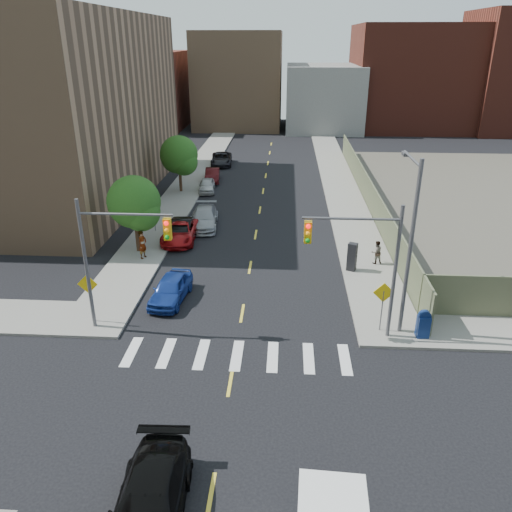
# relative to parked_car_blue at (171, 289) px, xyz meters

# --- Properties ---
(ground) EXTENTS (160.00, 160.00, 0.00)m
(ground) POSITION_rel_parked_car_blue_xyz_m (4.20, -9.26, -0.73)
(ground) COLOR black
(ground) RESTS_ON ground
(sidewalk_nw) EXTENTS (3.50, 73.00, 0.15)m
(sidewalk_nw) POSITION_rel_parked_car_blue_xyz_m (-3.55, 32.24, -0.65)
(sidewalk_nw) COLOR gray
(sidewalk_nw) RESTS_ON ground
(sidewalk_ne) EXTENTS (3.50, 73.00, 0.15)m
(sidewalk_ne) POSITION_rel_parked_car_blue_xyz_m (11.95, 32.24, -0.65)
(sidewalk_ne) COLOR gray
(sidewalk_ne) RESTS_ON ground
(fence_north) EXTENTS (0.12, 44.00, 2.50)m
(fence_north) POSITION_rel_parked_car_blue_xyz_m (13.80, 18.74, 0.52)
(fence_north) COLOR #606143
(fence_north) RESTS_ON ground
(building_nw) EXTENTS (22.00, 30.00, 16.00)m
(building_nw) POSITION_rel_parked_car_blue_xyz_m (-17.80, 20.74, 7.27)
(building_nw) COLOR #8C6B4C
(building_nw) RESTS_ON ground
(bg_bldg_west) EXTENTS (14.00, 18.00, 12.00)m
(bg_bldg_west) POSITION_rel_parked_car_blue_xyz_m (-17.80, 60.74, 5.27)
(bg_bldg_west) COLOR #592319
(bg_bldg_west) RESTS_ON ground
(bg_bldg_midwest) EXTENTS (14.00, 16.00, 15.00)m
(bg_bldg_midwest) POSITION_rel_parked_car_blue_xyz_m (-1.80, 62.74, 6.77)
(bg_bldg_midwest) COLOR #8C6B4C
(bg_bldg_midwest) RESTS_ON ground
(bg_bldg_center) EXTENTS (12.00, 16.00, 10.00)m
(bg_bldg_center) POSITION_rel_parked_car_blue_xyz_m (12.20, 60.74, 4.27)
(bg_bldg_center) COLOR gray
(bg_bldg_center) RESTS_ON ground
(bg_bldg_east) EXTENTS (18.00, 18.00, 16.00)m
(bg_bldg_east) POSITION_rel_parked_car_blue_xyz_m (26.20, 62.74, 7.27)
(bg_bldg_east) COLOR #592319
(bg_bldg_east) RESTS_ON ground
(signal_nw) EXTENTS (4.59, 0.30, 7.00)m
(signal_nw) POSITION_rel_parked_car_blue_xyz_m (-1.78, -3.26, 3.80)
(signal_nw) COLOR #59595E
(signal_nw) RESTS_ON ground
(signal_ne) EXTENTS (4.59, 0.30, 7.00)m
(signal_ne) POSITION_rel_parked_car_blue_xyz_m (10.18, -3.26, 3.80)
(signal_ne) COLOR #59595E
(signal_ne) RESTS_ON ground
(streetlight_ne) EXTENTS (0.25, 3.70, 9.00)m
(streetlight_ne) POSITION_rel_parked_car_blue_xyz_m (12.40, -2.37, 4.49)
(streetlight_ne) COLOR #59595E
(streetlight_ne) RESTS_ON ground
(warn_sign_nw) EXTENTS (1.06, 0.06, 2.83)m
(warn_sign_nw) POSITION_rel_parked_car_blue_xyz_m (-3.60, -2.76, 1.27)
(warn_sign_nw) COLOR #59595E
(warn_sign_nw) RESTS_ON ground
(warn_sign_ne) EXTENTS (1.06, 0.06, 2.83)m
(warn_sign_ne) POSITION_rel_parked_car_blue_xyz_m (11.40, -2.76, 1.27)
(warn_sign_ne) COLOR #59595E
(warn_sign_ne) RESTS_ON ground
(warn_sign_midwest) EXTENTS (1.06, 0.06, 2.83)m
(warn_sign_midwest) POSITION_rel_parked_car_blue_xyz_m (-3.60, 10.74, 1.27)
(warn_sign_midwest) COLOR #59595E
(warn_sign_midwest) RESTS_ON ground
(tree_west_near) EXTENTS (3.66, 3.64, 5.52)m
(tree_west_near) POSITION_rel_parked_car_blue_xyz_m (-3.80, 6.78, 2.75)
(tree_west_near) COLOR #332114
(tree_west_near) RESTS_ON ground
(tree_west_far) EXTENTS (3.66, 3.64, 5.52)m
(tree_west_far) POSITION_rel_parked_car_blue_xyz_m (-3.80, 21.78, 2.75)
(tree_west_far) COLOR #332114
(tree_west_far) RESTS_ON ground
(parked_car_blue) EXTENTS (2.14, 4.42, 1.45)m
(parked_car_blue) POSITION_rel_parked_car_blue_xyz_m (0.00, 0.00, 0.00)
(parked_car_blue) COLOR navy
(parked_car_blue) RESTS_ON ground
(parked_car_black) EXTENTS (1.64, 4.38, 1.43)m
(parked_car_black) POSITION_rel_parked_car_blue_xyz_m (-1.30, 9.59, -0.01)
(parked_car_black) COLOR black
(parked_car_black) RESTS_ON ground
(parked_car_red) EXTENTS (2.43, 5.09, 1.40)m
(parked_car_red) POSITION_rel_parked_car_blue_xyz_m (-1.30, 9.12, -0.03)
(parked_car_red) COLOR #A11012
(parked_car_red) RESTS_ON ground
(parked_car_silver) EXTENTS (2.50, 5.28, 1.49)m
(parked_car_silver) POSITION_rel_parked_car_blue_xyz_m (0.00, 12.22, 0.02)
(parked_car_silver) COLOR #989A9F
(parked_car_silver) RESTS_ON ground
(parked_car_white) EXTENTS (1.87, 3.89, 1.28)m
(parked_car_white) POSITION_rel_parked_car_blue_xyz_m (-1.30, 22.15, -0.09)
(parked_car_white) COLOR #B8B8B8
(parked_car_white) RESTS_ON ground
(parked_car_maroon) EXTENTS (1.81, 4.24, 1.36)m
(parked_car_maroon) POSITION_rel_parked_car_blue_xyz_m (-1.30, 26.01, -0.05)
(parked_car_maroon) COLOR #3A0B0D
(parked_car_maroon) RESTS_ON ground
(parked_car_grey) EXTENTS (2.81, 5.34, 1.43)m
(parked_car_grey) POSITION_rel_parked_car_blue_xyz_m (-1.30, 33.56, -0.01)
(parked_car_grey) COLOR black
(parked_car_grey) RESTS_ON ground
(black_sedan) EXTENTS (2.34, 5.40, 1.55)m
(black_sedan) POSITION_rel_parked_car_blue_xyz_m (2.49, -14.32, 0.05)
(black_sedan) COLOR black
(black_sedan) RESTS_ON ground
(mailbox) EXTENTS (0.64, 0.51, 1.48)m
(mailbox) POSITION_rel_parked_car_blue_xyz_m (13.40, -3.26, 0.14)
(mailbox) COLOR navy
(mailbox) RESTS_ON sidewalk_ne
(payphone) EXTENTS (0.68, 0.63, 1.85)m
(payphone) POSITION_rel_parked_car_blue_xyz_m (10.76, 4.41, 0.35)
(payphone) COLOR black
(payphone) RESTS_ON sidewalk_ne
(pedestrian_west) EXTENTS (0.69, 0.83, 1.93)m
(pedestrian_west) POSITION_rel_parked_car_blue_xyz_m (-3.12, 5.53, 0.39)
(pedestrian_west) COLOR gray
(pedestrian_west) RESTS_ON sidewalk_nw
(pedestrian_east) EXTENTS (0.91, 0.80, 1.57)m
(pedestrian_east) POSITION_rel_parked_car_blue_xyz_m (12.50, 5.60, 0.21)
(pedestrian_east) COLOR gray
(pedestrian_east) RESTS_ON sidewalk_ne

